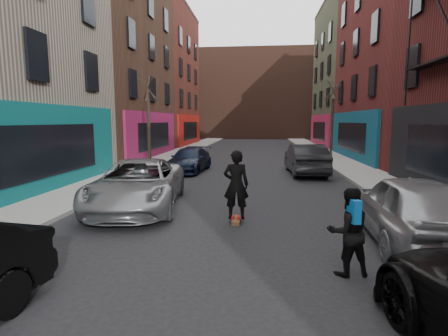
% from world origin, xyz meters
% --- Properties ---
extents(sidewalk_left, '(2.50, 84.00, 0.13)m').
position_xyz_m(sidewalk_left, '(-6.25, 30.00, 0.07)').
color(sidewalk_left, gray).
rests_on(sidewalk_left, ground).
extents(sidewalk_right, '(2.50, 84.00, 0.13)m').
position_xyz_m(sidewalk_right, '(6.25, 30.00, 0.07)').
color(sidewalk_right, gray).
rests_on(sidewalk_right, ground).
extents(buildings_left, '(12.00, 56.00, 16.50)m').
position_xyz_m(buildings_left, '(-13.50, 16.00, 8.25)').
color(buildings_left, '#532017').
rests_on(buildings_left, ground).
extents(building_far, '(40.00, 10.00, 14.00)m').
position_xyz_m(building_far, '(0.00, 56.00, 7.00)').
color(building_far, '#47281E').
rests_on(building_far, ground).
extents(tree_left_far, '(2.00, 2.00, 6.50)m').
position_xyz_m(tree_left_far, '(-6.20, 18.00, 3.38)').
color(tree_left_far, black).
rests_on(tree_left_far, sidewalk_left).
extents(tree_right_far, '(2.00, 2.00, 6.80)m').
position_xyz_m(tree_right_far, '(6.20, 24.00, 3.53)').
color(tree_right_far, black).
rests_on(tree_right_far, sidewalk_right).
extents(parked_left_far, '(3.36, 5.98, 1.58)m').
position_xyz_m(parked_left_far, '(-3.20, 7.47, 0.79)').
color(parked_left_far, gray).
rests_on(parked_left_far, ground).
extents(parked_left_end, '(2.18, 4.66, 1.31)m').
position_xyz_m(parked_left_end, '(-3.20, 15.79, 0.66)').
color(parked_left_end, black).
rests_on(parked_left_end, ground).
extents(parked_right_far, '(2.20, 4.95, 1.65)m').
position_xyz_m(parked_right_far, '(4.29, 4.85, 0.83)').
color(parked_right_far, '#96999E').
rests_on(parked_right_far, ground).
extents(parked_right_end, '(1.95, 4.99, 1.62)m').
position_xyz_m(parked_right_end, '(3.20, 15.47, 0.81)').
color(parked_right_end, black).
rests_on(parked_right_end, ground).
extents(skateboard, '(0.25, 0.81, 0.10)m').
position_xyz_m(skateboard, '(0.11, 6.14, 0.05)').
color(skateboard, brown).
rests_on(skateboard, ground).
extents(skateboarder, '(0.73, 0.49, 1.95)m').
position_xyz_m(skateboarder, '(0.11, 6.14, 1.07)').
color(skateboarder, black).
rests_on(skateboarder, skateboard).
extents(pedestrian, '(0.92, 0.78, 1.64)m').
position_xyz_m(pedestrian, '(2.40, 2.95, 0.83)').
color(pedestrian, black).
rests_on(pedestrian, ground).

